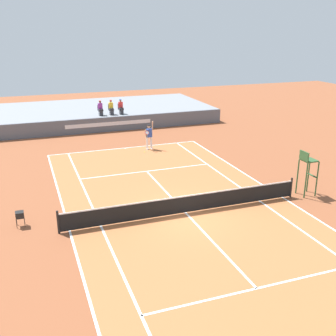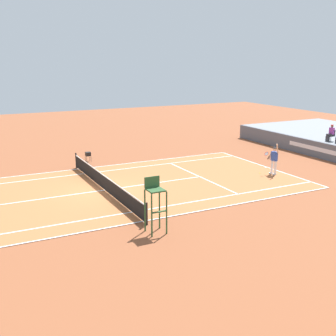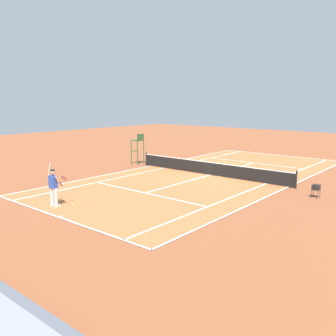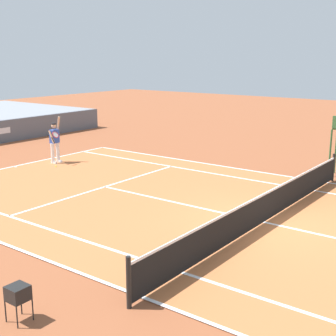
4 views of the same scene
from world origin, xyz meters
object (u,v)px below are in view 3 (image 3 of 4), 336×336
object	(u,v)px
umpire_chair	(138,145)
ball_hopper	(316,187)
tennis_player	(54,186)
tennis_ball	(73,205)

from	to	relation	value
umpire_chair	ball_hopper	distance (m)	14.40
umpire_chair	ball_hopper	xyz separation A→B (m)	(-14.31, 1.30, -0.98)
tennis_player	tennis_ball	bearing A→B (deg)	-130.35
tennis_player	tennis_ball	distance (m)	1.28
umpire_chair	ball_hopper	size ratio (longest dim) A/B	3.49
tennis_ball	ball_hopper	bearing A→B (deg)	-133.28
tennis_ball	ball_hopper	distance (m)	12.48
tennis_player	umpire_chair	xyz separation A→B (m)	(5.21, -11.02, 0.56)
tennis_ball	umpire_chair	world-z (taller)	umpire_chair
tennis_ball	umpire_chair	bearing A→B (deg)	-60.98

